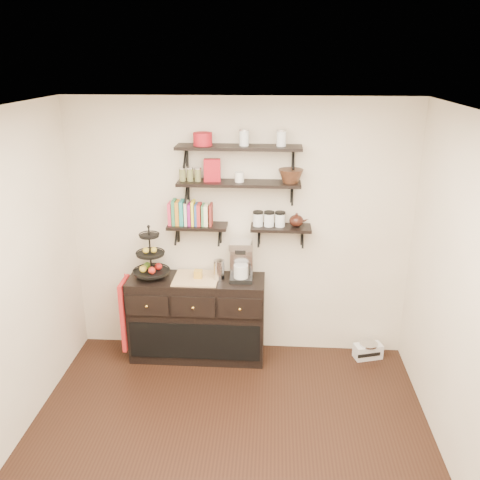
# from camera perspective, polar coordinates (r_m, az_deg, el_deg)

# --- Properties ---
(floor) EXTENTS (3.50, 3.50, 0.00)m
(floor) POSITION_cam_1_polar(r_m,az_deg,el_deg) (4.43, -1.70, -23.58)
(floor) COLOR black
(floor) RESTS_ON ground
(ceiling) EXTENTS (3.50, 3.50, 0.02)m
(ceiling) POSITION_cam_1_polar(r_m,az_deg,el_deg) (3.23, -2.20, 13.72)
(ceiling) COLOR white
(ceiling) RESTS_ON back_wall
(back_wall) EXTENTS (3.50, 0.02, 2.70)m
(back_wall) POSITION_cam_1_polar(r_m,az_deg,el_deg) (5.24, -0.03, 1.03)
(back_wall) COLOR #F3E6CE
(back_wall) RESTS_ON ground
(right_wall) EXTENTS (0.02, 3.50, 2.70)m
(right_wall) POSITION_cam_1_polar(r_m,az_deg,el_deg) (3.88, 25.01, -8.04)
(right_wall) COLOR #F3E6CE
(right_wall) RESTS_ON ground
(shelf_top) EXTENTS (1.20, 0.27, 0.23)m
(shelf_top) POSITION_cam_1_polar(r_m,az_deg,el_deg) (4.89, -0.13, 10.34)
(shelf_top) COLOR black
(shelf_top) RESTS_ON back_wall
(shelf_mid) EXTENTS (1.20, 0.27, 0.23)m
(shelf_mid) POSITION_cam_1_polar(r_m,az_deg,el_deg) (4.96, -0.13, 6.35)
(shelf_mid) COLOR black
(shelf_mid) RESTS_ON back_wall
(shelf_low_left) EXTENTS (0.60, 0.25, 0.23)m
(shelf_low_left) POSITION_cam_1_polar(r_m,az_deg,el_deg) (5.15, -4.79, 1.52)
(shelf_low_left) COLOR black
(shelf_low_left) RESTS_ON back_wall
(shelf_low_right) EXTENTS (0.60, 0.25, 0.23)m
(shelf_low_right) POSITION_cam_1_polar(r_m,az_deg,el_deg) (5.09, 4.61, 1.32)
(shelf_low_right) COLOR black
(shelf_low_right) RESTS_ON back_wall
(cookbooks) EXTENTS (0.43, 0.15, 0.26)m
(cookbooks) POSITION_cam_1_polar(r_m,az_deg,el_deg) (5.11, -5.42, 2.99)
(cookbooks) COLOR #CD2E4B
(cookbooks) RESTS_ON shelf_low_left
(glass_canisters) EXTENTS (0.32, 0.10, 0.13)m
(glass_canisters) POSITION_cam_1_polar(r_m,az_deg,el_deg) (5.06, 3.27, 2.28)
(glass_canisters) COLOR silver
(glass_canisters) RESTS_ON shelf_low_right
(sideboard) EXTENTS (1.40, 0.50, 0.92)m
(sideboard) POSITION_cam_1_polar(r_m,az_deg,el_deg) (5.43, -4.81, -8.68)
(sideboard) COLOR black
(sideboard) RESTS_ON floor
(fruit_stand) EXTENTS (0.37, 0.37, 0.54)m
(fruit_stand) POSITION_cam_1_polar(r_m,az_deg,el_deg) (5.25, -9.94, -2.29)
(fruit_stand) COLOR black
(fruit_stand) RESTS_ON sideboard
(candle) EXTENTS (0.08, 0.08, 0.08)m
(candle) POSITION_cam_1_polar(r_m,az_deg,el_deg) (5.21, -4.72, -3.82)
(candle) COLOR #BB8B2B
(candle) RESTS_ON sideboard
(coffee_maker) EXTENTS (0.23, 0.22, 0.42)m
(coffee_maker) POSITION_cam_1_polar(r_m,az_deg,el_deg) (5.13, 0.13, -2.36)
(coffee_maker) COLOR black
(coffee_maker) RESTS_ON sideboard
(thermal_carafe) EXTENTS (0.11, 0.11, 0.22)m
(thermal_carafe) POSITION_cam_1_polar(r_m,az_deg,el_deg) (5.14, -2.36, -3.43)
(thermal_carafe) COLOR silver
(thermal_carafe) RESTS_ON sideboard
(apron) EXTENTS (0.04, 0.32, 0.75)m
(apron) POSITION_cam_1_polar(r_m,az_deg,el_deg) (5.46, -12.66, -8.01)
(apron) COLOR #A21F11
(apron) RESTS_ON sideboard
(radio) EXTENTS (0.32, 0.24, 0.18)m
(radio) POSITION_cam_1_polar(r_m,az_deg,el_deg) (5.72, 14.17, -11.93)
(radio) COLOR silver
(radio) RESTS_ON floor
(recipe_box) EXTENTS (0.16, 0.07, 0.22)m
(recipe_box) POSITION_cam_1_polar(r_m,az_deg,el_deg) (4.95, -3.14, 7.82)
(recipe_box) COLOR maroon
(recipe_box) RESTS_ON shelf_mid
(walnut_bowl) EXTENTS (0.24, 0.24, 0.13)m
(walnut_bowl) POSITION_cam_1_polar(r_m,az_deg,el_deg) (4.93, 5.72, 7.16)
(walnut_bowl) COLOR black
(walnut_bowl) RESTS_ON shelf_mid
(ramekins) EXTENTS (0.09, 0.09, 0.10)m
(ramekins) POSITION_cam_1_polar(r_m,az_deg,el_deg) (4.94, -0.07, 7.09)
(ramekins) COLOR white
(ramekins) RESTS_ON shelf_mid
(teapot) EXTENTS (0.22, 0.18, 0.14)m
(teapot) POSITION_cam_1_polar(r_m,az_deg,el_deg) (5.06, 6.35, 2.28)
(teapot) COLOR black
(teapot) RESTS_ON shelf_low_right
(red_pot) EXTENTS (0.18, 0.18, 0.12)m
(red_pot) POSITION_cam_1_polar(r_m,az_deg,el_deg) (4.91, -4.21, 11.25)
(red_pot) COLOR maroon
(red_pot) RESTS_ON shelf_top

